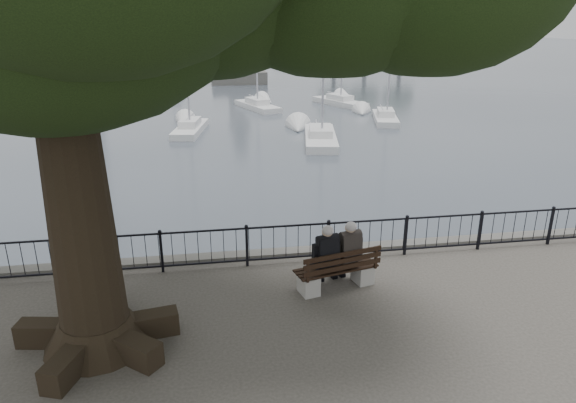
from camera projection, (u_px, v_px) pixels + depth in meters
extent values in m
cube|color=#4F4E4C|center=(285.00, 272.00, 13.24)|extent=(200.00, 0.40, 1.20)
plane|color=#363F4A|center=(211.00, 53.00, 106.43)|extent=(260.00, 260.00, 0.00)
cube|color=black|center=(288.00, 226.00, 12.28)|extent=(22.00, 0.04, 0.04)
cube|color=black|center=(288.00, 257.00, 12.56)|extent=(22.00, 0.04, 0.04)
cube|color=gray|center=(309.00, 284.00, 11.14)|extent=(0.46, 0.54, 0.43)
cube|color=gray|center=(362.00, 273.00, 11.63)|extent=(0.46, 0.54, 0.43)
cube|color=black|center=(337.00, 268.00, 11.30)|extent=(1.94, 0.95, 0.04)
cube|color=black|center=(343.00, 261.00, 10.95)|extent=(1.82, 0.49, 0.41)
cube|color=black|center=(325.00, 265.00, 11.16)|extent=(0.44, 0.39, 0.25)
cube|color=black|center=(328.00, 251.00, 10.93)|extent=(0.50, 0.35, 0.62)
sphere|color=tan|center=(327.00, 232.00, 10.82)|extent=(0.24, 0.24, 0.24)
ellipsoid|color=#A8A2A2|center=(328.00, 230.00, 10.79)|extent=(0.25, 0.25, 0.21)
cube|color=black|center=(318.00, 274.00, 11.54)|extent=(0.43, 0.52, 0.47)
cube|color=black|center=(347.00, 261.00, 11.37)|extent=(0.44, 0.39, 0.25)
cube|color=black|center=(351.00, 247.00, 11.14)|extent=(0.50, 0.35, 0.62)
sphere|color=tan|center=(350.00, 228.00, 11.03)|extent=(0.24, 0.24, 0.24)
ellipsoid|color=#A8A2A2|center=(351.00, 226.00, 10.99)|extent=(0.25, 0.25, 0.21)
cube|color=black|center=(340.00, 270.00, 11.75)|extent=(0.43, 0.52, 0.47)
cone|color=black|center=(97.00, 331.00, 9.36)|extent=(1.91, 1.91, 0.56)
cone|color=black|center=(74.00, 168.00, 8.32)|extent=(1.23, 1.23, 6.73)
cube|color=#4F4E4C|center=(75.00, 70.00, 65.40)|extent=(9.41, 9.41, 1.40)
cube|color=#4F4E4C|center=(238.00, 77.00, 57.23)|extent=(5.89, 5.89, 1.40)
cube|color=gray|center=(238.00, 54.00, 56.40)|extent=(2.16, 2.55, 3.93)
cube|color=#4F4E4C|center=(237.00, 34.00, 55.69)|extent=(2.55, 2.94, 0.30)
cube|color=gray|center=(236.00, 26.00, 55.69)|extent=(1.28, 2.16, 1.37)
cube|color=gray|center=(237.00, 19.00, 54.54)|extent=(1.47, 0.98, 1.57)
sphere|color=gray|center=(237.00, 8.00, 53.82)|extent=(1.67, 1.67, 1.67)
cube|color=white|center=(190.00, 130.00, 32.01)|extent=(2.35, 5.43, 0.58)
cube|color=white|center=(190.00, 123.00, 31.84)|extent=(1.43, 2.29, 0.44)
cylinder|color=#B8B7C1|center=(184.00, 37.00, 29.86)|extent=(0.12, 0.12, 10.60)
cube|color=white|center=(320.00, 140.00, 29.47)|extent=(2.80, 6.39, 0.69)
cube|color=white|center=(321.00, 131.00, 29.30)|extent=(1.69, 2.71, 0.52)
cylinder|color=#B8B7C1|center=(324.00, 32.00, 27.16)|extent=(0.14, 0.14, 11.28)
cube|color=white|center=(385.00, 120.00, 35.52)|extent=(2.71, 5.43, 0.58)
cube|color=white|center=(386.00, 112.00, 35.36)|extent=(1.56, 2.33, 0.44)
cylinder|color=#B8B7C1|center=(391.00, 45.00, 33.59)|extent=(0.12, 0.12, 9.36)
cube|color=white|center=(80.00, 123.00, 34.28)|extent=(2.37, 5.69, 0.61)
cube|color=white|center=(79.00, 116.00, 34.11)|extent=(1.46, 2.40, 0.46)
cylinder|color=#B8B7C1|center=(66.00, 28.00, 31.98)|extent=(0.12, 0.12, 11.43)
cube|color=white|center=(257.00, 108.00, 40.32)|extent=(3.29, 5.75, 0.62)
cube|color=white|center=(257.00, 101.00, 40.15)|extent=(1.81, 2.51, 0.46)
cylinder|color=#B8B7C1|center=(256.00, 39.00, 38.30)|extent=(0.12, 0.12, 9.72)
cube|color=white|center=(340.00, 104.00, 42.26)|extent=(3.72, 5.74, 0.62)
cube|color=white|center=(340.00, 97.00, 42.09)|extent=(1.98, 2.55, 0.47)
cylinder|color=#B8B7C1|center=(343.00, 38.00, 40.24)|extent=(0.12, 0.12, 9.70)
cube|color=white|center=(173.00, 97.00, 45.83)|extent=(2.16, 5.95, 0.65)
cube|color=white|center=(173.00, 91.00, 45.67)|extent=(1.40, 2.47, 0.49)
cylinder|color=#B8B7C1|center=(168.00, 24.00, 43.46)|extent=(0.13, 0.13, 11.79)
cube|color=#3E3A34|center=(360.00, 57.00, 88.60)|extent=(30.00, 8.00, 1.20)
cylinder|color=black|center=(335.00, 43.00, 85.16)|extent=(0.70, 0.70, 4.00)
ellipsoid|color=black|center=(336.00, 17.00, 83.82)|extent=(5.20, 5.20, 4.16)
cylinder|color=black|center=(366.00, 42.00, 87.92)|extent=(0.70, 0.70, 4.00)
ellipsoid|color=black|center=(367.00, 17.00, 86.58)|extent=(5.20, 5.20, 4.16)
cylinder|color=black|center=(401.00, 42.00, 87.88)|extent=(0.70, 0.70, 4.00)
ellipsoid|color=black|center=(403.00, 17.00, 86.54)|extent=(5.20, 5.20, 4.16)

